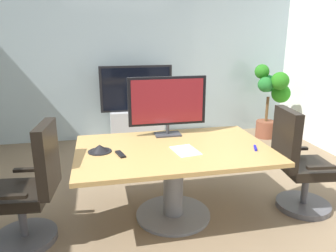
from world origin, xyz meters
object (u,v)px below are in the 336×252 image
Objects in this scene: office_chair_right at (299,169)px; tv_monitor at (167,103)px; potted_plant at (271,94)px; conference_phone at (100,149)px; wall_display_unit at (137,117)px; remote_control at (120,154)px; conference_table at (173,166)px; office_chair_left at (31,195)px.

tv_monitor reaches higher than office_chair_right.
potted_plant is 3.68m from conference_phone.
tv_monitor is 2.13m from wall_display_unit.
conference_phone is 1.29× the size of remote_control.
conference_table is 2.21× the size of tv_monitor.
potted_plant is (2.35, -0.25, 0.34)m from wall_display_unit.
tv_monitor is 0.64× the size of wall_display_unit.
conference_table is 10.94× the size of remote_control.
office_chair_left is at bearing -115.71° from wall_display_unit.
remote_control is (-1.82, 0.05, 0.29)m from office_chair_right.
tv_monitor is 0.83m from remote_control.
office_chair_left reaches higher than remote_control.
tv_monitor is 3.82× the size of conference_phone.
office_chair_left is 0.84m from remote_control.
office_chair_right is at bearing -112.74° from potted_plant.
conference_table is at bearing 101.94° from office_chair_left.
wall_display_unit is at bearing 65.23° from remote_control.
remote_control is (-0.55, -0.51, -0.35)m from tv_monitor.
office_chair_right is 2.54m from potted_plant.
tv_monitor is (0.03, 0.42, 0.55)m from conference_table.
conference_phone is at bearing -104.77° from wall_display_unit.
tv_monitor is at bearing -141.81° from potted_plant.
tv_monitor is (-1.28, 0.55, 0.64)m from office_chair_right.
office_chair_right is 4.95× the size of conference_phone.
potted_plant is (3.59, 2.33, 0.32)m from office_chair_left.
conference_table is 1.42× the size of wall_display_unit.
wall_display_unit is 5.95× the size of conference_phone.
potted_plant is 5.91× the size of conference_phone.
tv_monitor is at bearing -87.27° from wall_display_unit.
office_chair_right reaches higher than conference_table.
potted_plant is 7.65× the size of remote_control.
conference_table is at bearing -136.14° from potted_plant.
potted_plant is at bearing -16.04° from office_chair_right.
potted_plant reaches higher than office_chair_left.
wall_display_unit reaches higher than office_chair_right.
wall_display_unit is at bearing 91.52° from conference_table.
tv_monitor reaches higher than potted_plant.
conference_phone is at bearing 130.45° from remote_control.
office_chair_left is at bearing -147.06° from potted_plant.
conference_table is at bearing -5.25° from remote_control.
wall_display_unit is 1.01× the size of potted_plant.
tv_monitor is at bearing 73.20° from office_chair_right.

